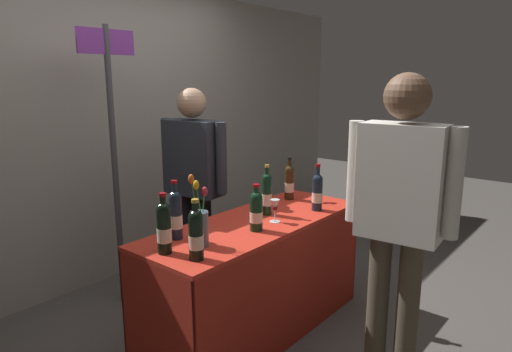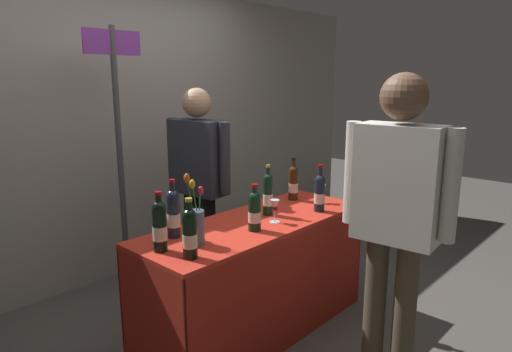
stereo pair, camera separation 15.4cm
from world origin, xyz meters
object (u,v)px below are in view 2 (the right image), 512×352
object	(u,v)px
display_bottle_0	(173,213)
wine_glass_mid	(322,190)
flower_vase	(196,224)
booth_signpost	(119,141)
taster_foreground_right	(396,207)
featured_wine_bottle	(268,194)
tasting_table	(256,258)
wine_glass_near_vendor	(275,206)
vendor_presenter	(199,172)

from	to	relation	value
display_bottle_0	wine_glass_mid	size ratio (longest dim) A/B	2.56
flower_vase	booth_signpost	xyz separation A→B (m)	(0.21, 1.11, 0.34)
wine_glass_mid	flower_vase	bearing A→B (deg)	179.09
display_bottle_0	wine_glass_mid	world-z (taller)	display_bottle_0
flower_vase	taster_foreground_right	world-z (taller)	taster_foreground_right
featured_wine_bottle	wine_glass_mid	bearing A→B (deg)	-10.41
wine_glass_mid	tasting_table	bearing A→B (deg)	175.05
display_bottle_0	wine_glass_near_vendor	world-z (taller)	display_bottle_0
wine_glass_mid	vendor_presenter	bearing A→B (deg)	121.83
tasting_table	taster_foreground_right	distance (m)	1.05
featured_wine_bottle	display_bottle_0	bearing A→B (deg)	170.68
wine_glass_mid	taster_foreground_right	xyz separation A→B (m)	(-0.57, -0.85, 0.16)
taster_foreground_right	booth_signpost	distance (m)	2.03
display_bottle_0	flower_vase	xyz separation A→B (m)	(0.01, -0.19, -0.03)
tasting_table	featured_wine_bottle	distance (m)	0.43
flower_vase	booth_signpost	world-z (taller)	booth_signpost
tasting_table	flower_vase	xyz separation A→B (m)	(-0.53, -0.04, 0.37)
flower_vase	wine_glass_mid	bearing A→B (deg)	-0.91
featured_wine_bottle	flower_vase	xyz separation A→B (m)	(-0.69, -0.07, -0.03)
flower_vase	display_bottle_0	bearing A→B (deg)	92.56
display_bottle_0	taster_foreground_right	xyz separation A→B (m)	(0.63, -1.06, 0.11)
display_bottle_0	flower_vase	distance (m)	0.19
tasting_table	booth_signpost	bearing A→B (deg)	107.12
tasting_table	booth_signpost	size ratio (longest dim) A/B	0.81
featured_wine_bottle	booth_signpost	distance (m)	1.18
wine_glass_near_vendor	wine_glass_mid	distance (m)	0.59
vendor_presenter	booth_signpost	xyz separation A→B (m)	(-0.48, 0.32, 0.26)
wine_glass_near_vendor	booth_signpost	size ratio (longest dim) A/B	0.07
tasting_table	flower_vase	distance (m)	0.65
wine_glass_near_vendor	wine_glass_mid	bearing A→B (deg)	4.60
featured_wine_bottle	display_bottle_0	world-z (taller)	same
featured_wine_bottle	booth_signpost	xyz separation A→B (m)	(-0.49, 1.03, 0.31)
tasting_table	vendor_presenter	size ratio (longest dim) A/B	1.03
flower_vase	vendor_presenter	size ratio (longest dim) A/B	0.26
wine_glass_near_vendor	featured_wine_bottle	bearing A→B (deg)	56.67
featured_wine_bottle	wine_glass_near_vendor	world-z (taller)	featured_wine_bottle
booth_signpost	vendor_presenter	bearing A→B (deg)	-33.17
wine_glass_mid	booth_signpost	world-z (taller)	booth_signpost
wine_glass_mid	featured_wine_bottle	bearing A→B (deg)	169.59
featured_wine_bottle	flower_vase	world-z (taller)	flower_vase
display_bottle_0	wine_glass_mid	bearing A→B (deg)	-9.77
vendor_presenter	booth_signpost	world-z (taller)	booth_signpost
vendor_presenter	booth_signpost	bearing A→B (deg)	-128.72
taster_foreground_right	booth_signpost	xyz separation A→B (m)	(-0.42, 1.98, 0.20)
featured_wine_bottle	vendor_presenter	bearing A→B (deg)	90.15
wine_glass_mid	vendor_presenter	distance (m)	0.96
tasting_table	wine_glass_near_vendor	size ratio (longest dim) A/B	11.14
display_bottle_0	vendor_presenter	world-z (taller)	vendor_presenter
wine_glass_mid	taster_foreground_right	world-z (taller)	taster_foreground_right
display_bottle_0	tasting_table	bearing A→B (deg)	-15.42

